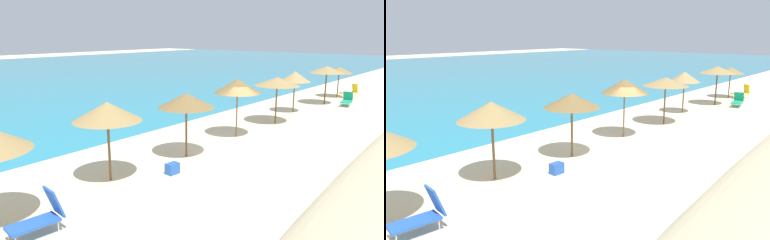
% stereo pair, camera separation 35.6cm
% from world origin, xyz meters
% --- Properties ---
extents(ground_plane, '(160.00, 160.00, 0.00)m').
position_xyz_m(ground_plane, '(0.00, 0.00, 0.00)').
color(ground_plane, beige).
extents(beach_umbrella_3, '(2.30, 2.30, 2.74)m').
position_xyz_m(beach_umbrella_3, '(-6.24, 1.62, 2.41)').
color(beach_umbrella_3, brown).
rests_on(beach_umbrella_3, ground_plane).
extents(beach_umbrella_4, '(2.29, 2.29, 2.62)m').
position_xyz_m(beach_umbrella_4, '(-2.61, 1.28, 2.33)').
color(beach_umbrella_4, brown).
rests_on(beach_umbrella_4, ground_plane).
extents(beach_umbrella_5, '(2.26, 2.26, 2.83)m').
position_xyz_m(beach_umbrella_5, '(1.28, 1.37, 2.49)').
color(beach_umbrella_5, brown).
rests_on(beach_umbrella_5, ground_plane).
extents(beach_umbrella_6, '(2.50, 2.50, 2.59)m').
position_xyz_m(beach_umbrella_6, '(5.01, 1.20, 2.35)').
color(beach_umbrella_6, brown).
rests_on(beach_umbrella_6, ground_plane).
extents(beach_umbrella_7, '(1.92, 1.92, 2.61)m').
position_xyz_m(beach_umbrella_7, '(8.43, 1.72, 2.28)').
color(beach_umbrella_7, brown).
rests_on(beach_umbrella_7, ground_plane).
extents(beach_umbrella_8, '(2.42, 2.42, 2.71)m').
position_xyz_m(beach_umbrella_8, '(12.52, 1.23, 2.46)').
color(beach_umbrella_8, brown).
rests_on(beach_umbrella_8, ground_plane).
extents(beach_umbrella_9, '(2.10, 2.10, 2.38)m').
position_xyz_m(beach_umbrella_9, '(16.13, 1.57, 2.13)').
color(beach_umbrella_9, brown).
rests_on(beach_umbrella_9, ground_plane).
extents(lounge_chair_0, '(1.45, 0.84, 0.95)m').
position_xyz_m(lounge_chair_0, '(12.94, -0.18, 0.40)').
color(lounge_chair_0, '#199972').
rests_on(lounge_chair_0, ground_plane).
extents(lounge_chair_3, '(1.48, 1.24, 1.07)m').
position_xyz_m(lounge_chair_3, '(16.65, 0.74, 0.47)').
color(lounge_chair_3, yellow).
rests_on(lounge_chair_3, ground_plane).
extents(lounge_chair_4, '(1.40, 0.72, 1.15)m').
position_xyz_m(lounge_chair_4, '(-9.60, 0.09, 0.49)').
color(lounge_chair_4, blue).
rests_on(lounge_chair_4, ground_plane).
extents(cooler_box, '(0.49, 0.36, 0.40)m').
position_xyz_m(cooler_box, '(-4.44, 0.37, 0.20)').
color(cooler_box, blue).
rests_on(cooler_box, ground_plane).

